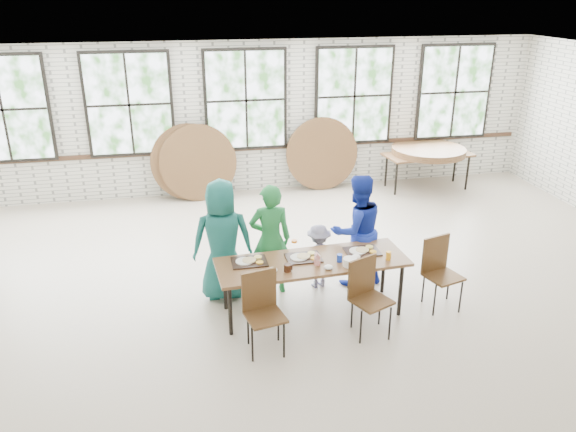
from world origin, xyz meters
name	(u,v)px	position (x,y,z in m)	size (l,w,h in m)	color
room	(246,102)	(0.00, 4.44, 1.83)	(12.00, 12.00, 12.00)	#B3A28E
dining_table	(312,264)	(0.15, -0.37, 0.69)	(2.44, 0.92, 0.74)	brown
chair_near_left	(262,305)	(-0.59, -0.98, 0.56)	(0.49, 0.48, 0.95)	#52361B
chair_near_right	(367,290)	(0.69, -0.90, 0.56)	(0.55, 0.54, 0.95)	#52361B
chair_spare	(439,266)	(1.81, -0.51, 0.56)	(0.52, 0.51, 0.95)	#52361B
adult_teal	(223,240)	(-0.90, 0.28, 0.83)	(0.81, 0.53, 1.65)	#1B6758
adult_green	(270,240)	(-0.27, 0.28, 0.78)	(0.57, 0.37, 1.56)	#1E7335
toddler	(318,256)	(0.41, 0.28, 0.46)	(0.60, 0.34, 0.92)	#1D1748
adult_blue	(357,230)	(0.95, 0.28, 0.80)	(0.78, 0.61, 1.60)	#172BA2
storage_table	(428,156)	(3.67, 3.87, 0.69)	(1.87, 0.93, 0.74)	brown
tabletop_clutter	(319,260)	(0.23, -0.40, 0.77)	(1.97, 0.59, 0.11)	black
round_tops_stacked	(428,151)	(3.67, 3.87, 0.80)	(1.50, 1.50, 0.13)	brown
round_tops_leaning	(238,160)	(-0.22, 4.25, 0.73)	(4.19, 0.41, 1.50)	brown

